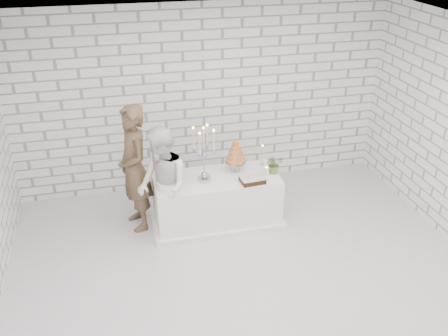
% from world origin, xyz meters
% --- Properties ---
extents(ground, '(6.00, 5.00, 0.01)m').
position_xyz_m(ground, '(0.00, 0.00, 0.00)').
color(ground, silver).
rests_on(ground, ground).
extents(ceiling, '(6.00, 5.00, 0.01)m').
position_xyz_m(ceiling, '(0.00, 0.00, 3.00)').
color(ceiling, white).
rests_on(ceiling, ground).
extents(wall_back, '(6.00, 0.01, 3.00)m').
position_xyz_m(wall_back, '(0.00, 2.50, 1.50)').
color(wall_back, white).
rests_on(wall_back, ground).
extents(wall_front, '(6.00, 0.01, 3.00)m').
position_xyz_m(wall_front, '(0.00, -2.50, 1.50)').
color(wall_front, white).
rests_on(wall_front, ground).
extents(cake_table, '(1.80, 0.80, 0.75)m').
position_xyz_m(cake_table, '(-0.09, 1.23, 0.38)').
color(cake_table, white).
rests_on(cake_table, ground).
extents(groom, '(0.60, 0.77, 1.88)m').
position_xyz_m(groom, '(-1.23, 1.43, 0.94)').
color(groom, '#4A3623').
rests_on(groom, ground).
extents(bride, '(0.80, 0.93, 1.67)m').
position_xyz_m(bride, '(-0.89, 1.01, 0.84)').
color(bride, white).
rests_on(bride, ground).
extents(candelabra, '(0.41, 0.41, 0.83)m').
position_xyz_m(candelabra, '(-0.27, 1.18, 1.17)').
color(candelabra, '#A6A6B0').
rests_on(candelabra, cake_table).
extents(croquembouche, '(0.39, 0.39, 0.50)m').
position_xyz_m(croquembouche, '(0.23, 1.38, 1.00)').
color(croquembouche, '#9B5328').
rests_on(croquembouche, cake_table).
extents(chocolate_cake, '(0.35, 0.27, 0.08)m').
position_xyz_m(chocolate_cake, '(0.38, 0.97, 0.79)').
color(chocolate_cake, black).
rests_on(chocolate_cake, cake_table).
extents(pillar_candle, '(0.10, 0.10, 0.12)m').
position_xyz_m(pillar_candle, '(0.64, 1.14, 0.81)').
color(pillar_candle, white).
rests_on(pillar_candle, cake_table).
extents(extra_taper, '(0.07, 0.07, 0.32)m').
position_xyz_m(extra_taper, '(0.67, 1.45, 0.91)').
color(extra_taper, beige).
rests_on(extra_taper, cake_table).
extents(flowers, '(0.27, 0.23, 0.29)m').
position_xyz_m(flowers, '(0.76, 1.18, 0.89)').
color(flowers, '#416232').
rests_on(flowers, cake_table).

